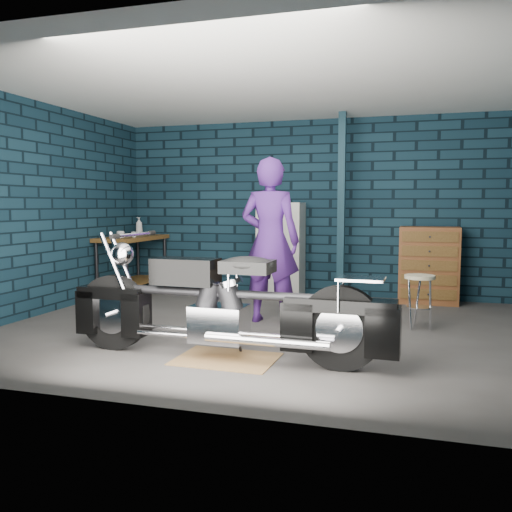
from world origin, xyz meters
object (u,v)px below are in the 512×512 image
at_px(person, 270,241).
at_px(storage_bin, 118,291).
at_px(workbench, 133,265).
at_px(shop_stool, 419,302).
at_px(motorcycle, 226,297).
at_px(locker, 281,250).
at_px(tool_chest, 429,265).

xyz_separation_m(person, storage_bin, (-2.59, 0.87, -0.85)).
relative_size(workbench, storage_bin, 3.45).
bearing_deg(workbench, shop_stool, -15.95).
relative_size(workbench, shop_stool, 2.28).
xyz_separation_m(motorcycle, person, (-0.03, 1.64, 0.40)).
xyz_separation_m(motorcycle, locker, (-0.36, 3.49, 0.15)).
height_order(storage_bin, shop_stool, shop_stool).
height_order(motorcycle, locker, locker).
bearing_deg(locker, motorcycle, -84.07).
distance_m(workbench, tool_chest, 4.47).
relative_size(person, locker, 1.36).
bearing_deg(person, storage_bin, -16.67).
xyz_separation_m(locker, tool_chest, (2.17, 0.00, -0.17)).
relative_size(storage_bin, tool_chest, 0.37).
bearing_deg(motorcycle, shop_stool, 48.00).
bearing_deg(workbench, person, -27.71).
height_order(workbench, person, person).
xyz_separation_m(tool_chest, shop_stool, (-0.13, -1.71, -0.24)).
relative_size(person, storage_bin, 4.81).
bearing_deg(storage_bin, person, -18.57).
relative_size(motorcycle, shop_stool, 4.23).
bearing_deg(locker, storage_bin, -156.53).
distance_m(motorcycle, tool_chest, 3.93).
bearing_deg(person, locker, -78.02).
bearing_deg(motorcycle, locker, 97.25).
bearing_deg(tool_chest, storage_bin, -167.51).
xyz_separation_m(person, shop_stool, (1.71, 0.13, -0.67)).
distance_m(motorcycle, person, 1.69).
xyz_separation_m(workbench, storage_bin, (0.02, -0.50, -0.33)).
bearing_deg(motorcycle, storage_bin, 137.52).
xyz_separation_m(workbench, motorcycle, (2.64, -3.01, 0.12)).
bearing_deg(person, motorcycle, 93.08).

